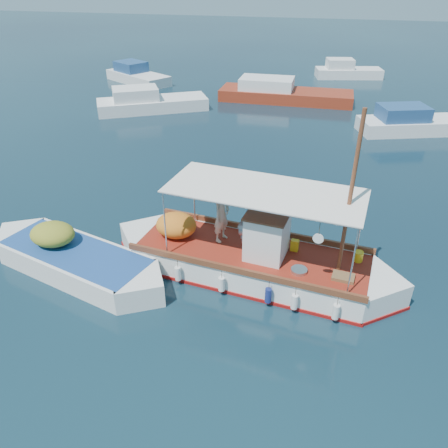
# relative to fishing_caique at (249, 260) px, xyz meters

# --- Properties ---
(ground) EXTENTS (160.00, 160.00, 0.00)m
(ground) POSITION_rel_fishing_caique_xyz_m (0.17, 0.23, -0.53)
(ground) COLOR black
(ground) RESTS_ON ground
(fishing_caique) EXTENTS (9.62, 3.54, 5.91)m
(fishing_caique) POSITION_rel_fishing_caique_xyz_m (0.00, 0.00, 0.00)
(fishing_caique) COLOR white
(fishing_caique) RESTS_ON ground
(dinghy) EXTENTS (6.86, 3.36, 1.74)m
(dinghy) POSITION_rel_fishing_caique_xyz_m (-5.55, -1.19, -0.16)
(dinghy) COLOR white
(dinghy) RESTS_ON ground
(bg_boat_nw) EXTENTS (7.61, 5.67, 1.80)m
(bg_boat_nw) POSITION_rel_fishing_caique_xyz_m (-10.15, 16.55, -0.03)
(bg_boat_nw) COLOR silver
(bg_boat_nw) RESTS_ON ground
(bg_boat_n) EXTENTS (9.59, 2.82, 1.80)m
(bg_boat_n) POSITION_rel_fishing_caique_xyz_m (-1.64, 21.19, -0.03)
(bg_boat_n) COLOR maroon
(bg_boat_n) RESTS_ON ground
(bg_boat_ne) EXTENTS (7.19, 4.29, 1.80)m
(bg_boat_ne) POSITION_rel_fishing_caique_xyz_m (6.92, 16.08, -0.03)
(bg_boat_ne) COLOR silver
(bg_boat_ne) RESTS_ON ground
(bg_boat_far_w) EXTENTS (6.53, 5.20, 1.80)m
(bg_boat_far_w) POSITION_rel_fishing_caique_xyz_m (-14.38, 24.18, -0.03)
(bg_boat_far_w) COLOR silver
(bg_boat_far_w) RESTS_ON ground
(bg_boat_far_n) EXTENTS (5.96, 3.16, 1.80)m
(bg_boat_far_n) POSITION_rel_fishing_caique_xyz_m (2.99, 30.21, -0.03)
(bg_boat_far_n) COLOR silver
(bg_boat_far_n) RESTS_ON ground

